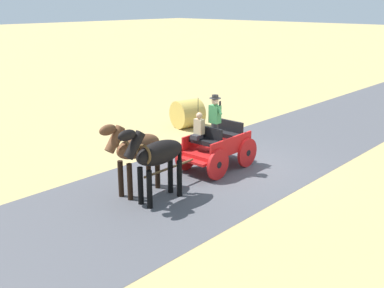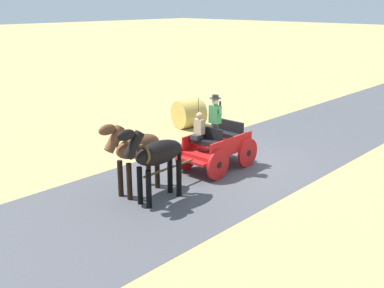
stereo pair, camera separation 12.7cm
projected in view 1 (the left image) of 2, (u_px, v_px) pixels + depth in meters
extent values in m
plane|color=tan|center=(234.00, 165.00, 15.30)|extent=(200.00, 200.00, 0.00)
cube|color=#4C4C51|center=(234.00, 165.00, 15.30)|extent=(5.32, 160.00, 0.01)
cube|color=red|center=(217.00, 149.00, 14.84)|extent=(1.24, 2.22, 0.12)
cube|color=red|center=(231.00, 144.00, 14.39)|extent=(0.10, 2.09, 0.44)
cube|color=red|center=(204.00, 137.00, 15.11)|extent=(0.10, 2.09, 0.44)
cube|color=red|center=(192.00, 161.00, 13.99)|extent=(1.08, 0.26, 0.08)
cube|color=red|center=(239.00, 146.00, 15.75)|extent=(0.72, 0.21, 0.06)
cube|color=black|center=(205.00, 142.00, 14.29)|extent=(1.03, 0.38, 0.14)
cube|color=black|center=(209.00, 134.00, 14.35)|extent=(1.02, 0.10, 0.44)
cube|color=black|center=(227.00, 134.00, 15.08)|extent=(1.03, 0.38, 0.14)
cube|color=black|center=(230.00, 127.00, 15.14)|extent=(1.02, 0.10, 0.44)
cylinder|color=red|center=(218.00, 165.00, 13.93)|extent=(0.12, 0.96, 0.96)
cylinder|color=black|center=(218.00, 165.00, 13.93)|extent=(0.12, 0.21, 0.21)
cylinder|color=red|center=(186.00, 156.00, 14.75)|extent=(0.12, 0.96, 0.96)
cylinder|color=black|center=(186.00, 156.00, 14.75)|extent=(0.12, 0.21, 0.21)
cylinder|color=red|center=(247.00, 153.00, 15.03)|extent=(0.12, 0.96, 0.96)
cylinder|color=black|center=(247.00, 153.00, 15.03)|extent=(0.12, 0.21, 0.21)
cylinder|color=red|center=(216.00, 145.00, 15.85)|extent=(0.12, 0.96, 0.96)
cylinder|color=black|center=(216.00, 145.00, 15.85)|extent=(0.12, 0.21, 0.21)
cylinder|color=brown|center=(170.00, 168.00, 13.28)|extent=(0.11, 2.00, 0.07)
cylinder|color=black|center=(198.00, 118.00, 14.27)|extent=(0.02, 0.02, 1.30)
cylinder|color=#2D2D33|center=(215.00, 137.00, 14.35)|extent=(0.22, 0.22, 0.90)
cube|color=#387F47|center=(215.00, 114.00, 14.14)|extent=(0.34, 0.23, 0.56)
sphere|color=beige|center=(215.00, 101.00, 14.02)|extent=(0.22, 0.22, 0.22)
cylinder|color=black|center=(215.00, 98.00, 13.99)|extent=(0.36, 0.36, 0.01)
cylinder|color=black|center=(215.00, 97.00, 13.97)|extent=(0.20, 0.20, 0.10)
cylinder|color=#387F47|center=(219.00, 109.00, 13.94)|extent=(0.26, 0.09, 0.32)
cube|color=black|center=(220.00, 103.00, 13.83)|extent=(0.02, 0.07, 0.14)
cube|color=#2D2D33|center=(197.00, 137.00, 14.32)|extent=(0.29, 0.33, 0.14)
cube|color=tan|center=(199.00, 126.00, 14.32)|extent=(0.30, 0.21, 0.48)
sphere|color=tan|center=(199.00, 116.00, 14.21)|extent=(0.20, 0.20, 0.20)
ellipsoid|color=black|center=(160.00, 153.00, 12.22)|extent=(0.60, 1.57, 0.64)
cylinder|color=black|center=(149.00, 190.00, 11.97)|extent=(0.15, 0.15, 1.05)
cylinder|color=black|center=(141.00, 186.00, 12.21)|extent=(0.15, 0.15, 1.05)
cylinder|color=black|center=(179.00, 179.00, 12.72)|extent=(0.15, 0.15, 1.05)
cylinder|color=black|center=(170.00, 175.00, 12.96)|extent=(0.15, 0.15, 1.05)
cylinder|color=black|center=(134.00, 145.00, 11.52)|extent=(0.28, 0.65, 0.73)
ellipsoid|color=black|center=(127.00, 135.00, 11.28)|extent=(0.23, 0.55, 0.28)
cube|color=black|center=(135.00, 144.00, 11.52)|extent=(0.07, 0.50, 0.56)
cylinder|color=black|center=(180.00, 157.00, 12.81)|extent=(0.11, 0.11, 0.70)
torus|color=brown|center=(144.00, 154.00, 11.82)|extent=(0.55, 0.08, 0.55)
ellipsoid|color=brown|center=(139.00, 146.00, 12.75)|extent=(0.65, 1.59, 0.64)
cylinder|color=black|center=(130.00, 182.00, 12.48)|extent=(0.15, 0.15, 1.05)
cylinder|color=black|center=(121.00, 179.00, 12.70)|extent=(0.15, 0.15, 1.05)
cylinder|color=black|center=(157.00, 171.00, 13.29)|extent=(0.15, 0.15, 1.05)
cylinder|color=black|center=(149.00, 168.00, 13.51)|extent=(0.15, 0.15, 1.05)
cylinder|color=brown|center=(115.00, 139.00, 12.00)|extent=(0.30, 0.66, 0.73)
ellipsoid|color=brown|center=(108.00, 130.00, 11.75)|extent=(0.25, 0.55, 0.28)
cube|color=black|center=(115.00, 138.00, 12.01)|extent=(0.09, 0.51, 0.56)
cylinder|color=black|center=(157.00, 150.00, 13.38)|extent=(0.11, 0.11, 0.70)
torus|color=brown|center=(124.00, 148.00, 12.32)|extent=(0.55, 0.10, 0.55)
cylinder|color=gold|center=(187.00, 114.00, 19.76)|extent=(1.40, 1.32, 1.20)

